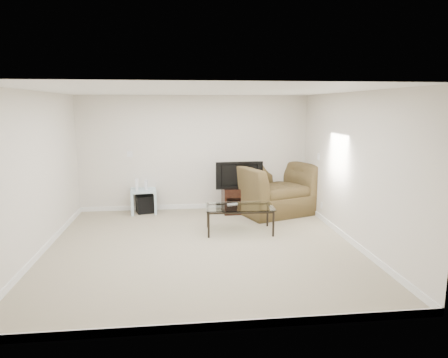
{
  "coord_description": "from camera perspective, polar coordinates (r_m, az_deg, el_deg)",
  "views": [
    {
      "loc": [
        -0.34,
        -6.23,
        2.27
      ],
      "look_at": [
        0.5,
        1.2,
        0.9
      ],
      "focal_mm": 32.0,
      "sensor_mm": 36.0,
      "label": 1
    }
  ],
  "objects": [
    {
      "name": "plate_back",
      "position": [
        8.84,
        -13.32,
        3.48
      ],
      "size": [
        0.12,
        0.02,
        0.12
      ],
      "primitive_type": "cube",
      "color": "white",
      "rests_on": "wall_back"
    },
    {
      "name": "recliner",
      "position": [
        8.66,
        6.94,
        -0.14
      ],
      "size": [
        1.86,
        1.53,
        1.4
      ],
      "primitive_type": "imported",
      "rotation": [
        0.0,
        0.0,
        0.35
      ],
      "color": "brown",
      "rests_on": "floor"
    },
    {
      "name": "tv_stand",
      "position": [
        8.6,
        2.01,
        -3.02
      ],
      "size": [
        0.69,
        0.49,
        0.55
      ],
      "primitive_type": null,
      "rotation": [
        0.0,
        0.0,
        0.05
      ],
      "color": "black",
      "rests_on": "floor"
    },
    {
      "name": "ceiling",
      "position": [
        6.24,
        -3.41,
        12.48
      ],
      "size": [
        5.0,
        5.0,
        0.0
      ],
      "primitive_type": "plane",
      "color": "white",
      "rests_on": "ground"
    },
    {
      "name": "game_console",
      "position": [
        8.68,
        -12.33,
        -0.77
      ],
      "size": [
        0.06,
        0.17,
        0.23
      ],
      "primitive_type": "cube",
      "rotation": [
        0.0,
        0.0,
        0.03
      ],
      "color": "white",
      "rests_on": "side_table"
    },
    {
      "name": "game_case",
      "position": [
        8.68,
        -11.06,
        -0.82
      ],
      "size": [
        0.06,
        0.15,
        0.2
      ],
      "primitive_type": "cube",
      "rotation": [
        0.0,
        0.0,
        -0.04
      ],
      "color": "silver",
      "rests_on": "side_table"
    },
    {
      "name": "floor",
      "position": [
        6.64,
        -3.17,
        -9.63
      ],
      "size": [
        5.0,
        5.0,
        0.0
      ],
      "primitive_type": "plane",
      "color": "tan",
      "rests_on": "ground"
    },
    {
      "name": "remote",
      "position": [
        7.37,
        1.21,
        -3.58
      ],
      "size": [
        0.2,
        0.11,
        0.02
      ],
      "primitive_type": "cube",
      "rotation": [
        0.0,
        0.0,
        0.29
      ],
      "color": "#B2B2B7",
      "rests_on": "coffee_table"
    },
    {
      "name": "plate_right_outlet",
      "position": [
        8.28,
        13.75,
        -3.68
      ],
      "size": [
        0.02,
        0.08,
        0.12
      ],
      "primitive_type": "cube",
      "color": "white",
      "rests_on": "wall_right"
    },
    {
      "name": "wall_right",
      "position": [
        6.92,
        17.86,
        1.4
      ],
      "size": [
        0.02,
        5.0,
        2.5
      ],
      "primitive_type": "cube",
      "color": "silver",
      "rests_on": "ground"
    },
    {
      "name": "coffee_table",
      "position": [
        7.31,
        2.22,
        -5.74
      ],
      "size": [
        1.26,
        0.75,
        0.48
      ],
      "primitive_type": null,
      "rotation": [
        0.0,
        0.0,
        -0.05
      ],
      "color": "black",
      "rests_on": "floor"
    },
    {
      "name": "wall_left",
      "position": [
        6.67,
        -25.26,
        0.58
      ],
      "size": [
        0.02,
        5.0,
        2.5
      ],
      "primitive_type": "cube",
      "color": "silver",
      "rests_on": "ground"
    },
    {
      "name": "dvd_player",
      "position": [
        8.53,
        2.07,
        -1.88
      ],
      "size": [
        0.42,
        0.3,
        0.06
      ],
      "primitive_type": "cube",
      "rotation": [
        0.0,
        0.0,
        0.05
      ],
      "color": "black",
      "rests_on": "tv_stand"
    },
    {
      "name": "wall_back",
      "position": [
        8.79,
        -4.2,
        3.7
      ],
      "size": [
        5.0,
        0.02,
        2.5
      ],
      "primitive_type": "cube",
      "color": "silver",
      "rests_on": "ground"
    },
    {
      "name": "plate_right_switch",
      "position": [
        8.38,
        13.33,
        3.12
      ],
      "size": [
        0.02,
        0.09,
        0.13
      ],
      "primitive_type": "cube",
      "color": "white",
      "rests_on": "wall_right"
    },
    {
      "name": "television",
      "position": [
        8.46,
        2.08,
        0.65
      ],
      "size": [
        0.94,
        0.23,
        0.58
      ],
      "primitive_type": "imported",
      "rotation": [
        0.0,
        0.0,
        0.05
      ],
      "color": "black",
      "rests_on": "tv_stand"
    },
    {
      "name": "side_table",
      "position": [
        8.78,
        -11.4,
        -3.09
      ],
      "size": [
        0.58,
        0.58,
        0.51
      ],
      "primitive_type": null,
      "rotation": [
        0.0,
        0.0,
        0.1
      ],
      "color": "silver",
      "rests_on": "floor"
    },
    {
      "name": "subwoofer",
      "position": [
        8.82,
        -11.18,
        -3.52
      ],
      "size": [
        0.45,
        0.45,
        0.37
      ],
      "primitive_type": "cube",
      "rotation": [
        0.0,
        0.0,
        0.24
      ],
      "color": "black",
      "rests_on": "floor"
    }
  ]
}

